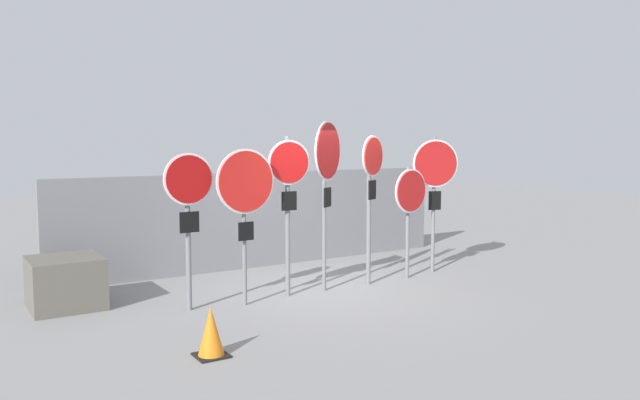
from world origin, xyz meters
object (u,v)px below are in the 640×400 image
(stop_sign_5, at_px, (410,199))
(storage_crate, at_px, (66,283))
(stop_sign_2, at_px, (289,185))
(stop_sign_6, at_px, (435,175))
(stop_sign_1, at_px, (246,192))
(stop_sign_4, at_px, (371,179))
(traffic_cone_0, at_px, (211,332))
(stop_sign_0, at_px, (189,199))
(stop_sign_3, at_px, (327,165))

(stop_sign_5, xyz_separation_m, storage_crate, (-5.31, 1.15, -1.01))
(stop_sign_2, xyz_separation_m, stop_sign_6, (3.02, 0.12, 0.05))
(stop_sign_1, xyz_separation_m, stop_sign_5, (3.11, 0.12, -0.27))
(stop_sign_1, relative_size, stop_sign_4, 0.92)
(stop_sign_6, height_order, traffic_cone_0, stop_sign_6)
(stop_sign_0, height_order, stop_sign_2, stop_sign_2)
(stop_sign_0, bearing_deg, traffic_cone_0, -105.60)
(stop_sign_0, height_order, stop_sign_1, stop_sign_1)
(stop_sign_4, distance_m, traffic_cone_0, 4.21)
(stop_sign_0, relative_size, stop_sign_6, 0.90)
(stop_sign_6, bearing_deg, stop_sign_0, -159.01)
(stop_sign_6, distance_m, storage_crate, 6.24)
(stop_sign_0, relative_size, stop_sign_5, 1.15)
(stop_sign_3, height_order, stop_sign_6, stop_sign_3)
(stop_sign_0, bearing_deg, stop_sign_1, -14.29)
(stop_sign_4, xyz_separation_m, stop_sign_5, (0.82, 0.00, -0.36))
(traffic_cone_0, bearing_deg, stop_sign_3, 34.08)
(stop_sign_4, height_order, stop_sign_6, stop_sign_4)
(traffic_cone_0, relative_size, storage_crate, 0.57)
(stop_sign_5, bearing_deg, stop_sign_1, 174.17)
(stop_sign_1, xyz_separation_m, traffic_cone_0, (-1.24, -1.69, -1.36))
(stop_sign_2, bearing_deg, stop_sign_0, -175.79)
(stop_sign_1, bearing_deg, stop_sign_6, -0.14)
(stop_sign_3, xyz_separation_m, traffic_cone_0, (-2.68, -1.81, -1.70))
(stop_sign_2, height_order, storage_crate, stop_sign_2)
(stop_sign_6, xyz_separation_m, storage_crate, (-6.00, 1.00, -1.39))
(stop_sign_3, bearing_deg, stop_sign_2, 144.04)
(stop_sign_4, relative_size, storage_crate, 2.50)
(stop_sign_1, height_order, stop_sign_2, stop_sign_2)
(stop_sign_2, height_order, stop_sign_3, stop_sign_3)
(stop_sign_1, xyz_separation_m, stop_sign_2, (0.78, 0.15, 0.06))
(stop_sign_0, bearing_deg, stop_sign_4, -2.73)
(stop_sign_0, height_order, stop_sign_3, stop_sign_3)
(stop_sign_5, relative_size, stop_sign_6, 0.79)
(stop_sign_6, height_order, storage_crate, stop_sign_6)
(stop_sign_1, distance_m, stop_sign_4, 2.29)
(stop_sign_1, relative_size, storage_crate, 2.30)
(stop_sign_1, bearing_deg, traffic_cone_0, -130.32)
(traffic_cone_0, bearing_deg, stop_sign_2, 42.42)
(traffic_cone_0, bearing_deg, stop_sign_4, 27.12)
(stop_sign_3, bearing_deg, storage_crate, 128.71)
(stop_sign_0, bearing_deg, stop_sign_5, -2.46)
(stop_sign_1, bearing_deg, stop_sign_5, -1.99)
(stop_sign_1, relative_size, stop_sign_5, 1.18)
(stop_sign_0, xyz_separation_m, stop_sign_4, (3.06, -0.06, 0.18))
(stop_sign_4, bearing_deg, stop_sign_3, 153.63)
(stop_sign_3, distance_m, storage_crate, 4.15)
(storage_crate, bearing_deg, stop_sign_5, -12.25)
(stop_sign_0, distance_m, stop_sign_2, 1.56)
(stop_sign_2, bearing_deg, stop_sign_6, 7.28)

